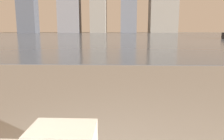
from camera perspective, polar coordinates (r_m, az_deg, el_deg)
name	(u,v)px	position (r m, az deg, el deg)	size (l,w,h in m)	color
harbor_water	(120,35)	(62.03, 2.18, 9.21)	(180.00, 110.00, 0.01)	slate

